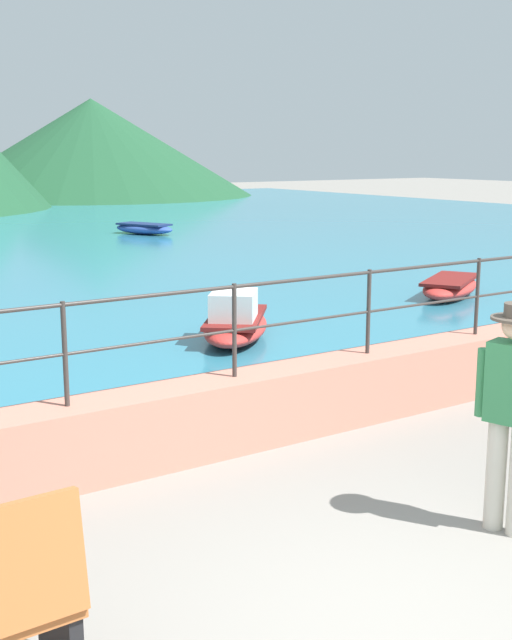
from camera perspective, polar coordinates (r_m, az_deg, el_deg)
ground_plane at (r=5.37m, az=9.97°, el=-20.22°), size 120.00×120.00×0.00m
promenade_wall at (r=7.62m, az=-6.84°, el=-7.36°), size 20.00×0.56×0.70m
railing at (r=7.36m, az=-7.02°, el=-0.21°), size 18.44×0.04×0.90m
hill_secondary at (r=53.09m, az=-11.23°, el=11.58°), size 19.92×19.92×5.93m
person_walking at (r=6.36m, az=17.25°, el=-5.75°), size 0.38×0.55×1.75m
boat_1 at (r=16.30m, az=13.26°, el=2.27°), size 2.44×1.95×0.36m
boat_4 at (r=28.09m, az=-7.73°, el=6.29°), size 1.76×2.47×0.36m
boat_5 at (r=12.22m, az=-1.43°, el=-0.14°), size 2.15×2.35×0.76m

